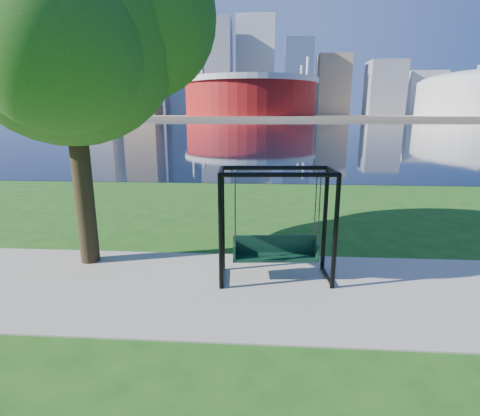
{
  "coord_description": "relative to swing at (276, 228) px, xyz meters",
  "views": [
    {
      "loc": [
        0.35,
        -7.92,
        3.72
      ],
      "look_at": [
        -0.19,
        0.0,
        1.7
      ],
      "focal_mm": 28.0,
      "sensor_mm": 36.0,
      "label": 1
    }
  ],
  "objects": [
    {
      "name": "ground",
      "position": [
        -0.6,
        -0.08,
        -1.24
      ],
      "size": [
        900.0,
        900.0,
        0.0
      ],
      "primitive_type": "plane",
      "color": "#1E5114",
      "rests_on": "ground"
    },
    {
      "name": "skyline",
      "position": [
        -4.87,
        319.31,
        34.65
      ],
      "size": [
        392.0,
        66.0,
        96.5
      ],
      "color": "gray",
      "rests_on": "far_bank"
    },
    {
      "name": "far_bank",
      "position": [
        -0.6,
        305.92,
        -0.24
      ],
      "size": [
        900.0,
        228.0,
        2.0
      ],
      "primitive_type": "cube",
      "color": "#937F60",
      "rests_on": "ground"
    },
    {
      "name": "path",
      "position": [
        -0.6,
        -0.58,
        -1.22
      ],
      "size": [
        120.0,
        4.0,
        0.03
      ],
      "primitive_type": "cube",
      "color": "#9E937F",
      "rests_on": "ground"
    },
    {
      "name": "river",
      "position": [
        -0.6,
        101.92,
        -1.23
      ],
      "size": [
        900.0,
        180.0,
        0.02
      ],
      "primitive_type": "cube",
      "color": "black",
      "rests_on": "ground"
    },
    {
      "name": "swing",
      "position": [
        0.0,
        0.0,
        0.0
      ],
      "size": [
        2.58,
        1.27,
        2.56
      ],
      "rotation": [
        0.0,
        0.0,
        0.07
      ],
      "color": "black",
      "rests_on": "ground"
    },
    {
      "name": "park_tree",
      "position": [
        -4.76,
        0.77,
        4.39
      ],
      "size": [
        6.53,
        5.89,
        8.1
      ],
      "color": "black",
      "rests_on": "ground"
    },
    {
      "name": "stadium",
      "position": [
        -10.6,
        234.92,
        12.99
      ],
      "size": [
        83.0,
        83.0,
        32.0
      ],
      "color": "maroon",
      "rests_on": "far_bank"
    }
  ]
}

